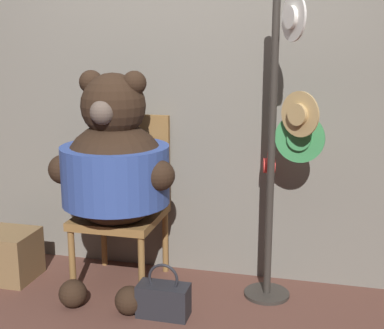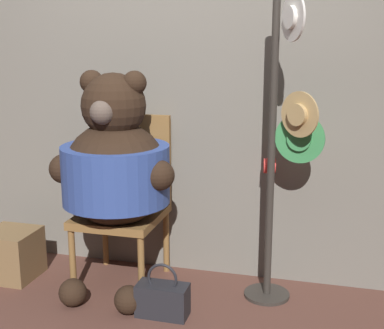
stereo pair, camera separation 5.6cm
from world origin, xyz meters
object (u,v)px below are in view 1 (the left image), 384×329
object	(u,v)px
teddy_bear	(115,168)
hat_display_rack	(282,152)
chair	(125,197)
handbag_on_ground	(163,300)

from	to	relation	value
teddy_bear	hat_display_rack	xyz separation A→B (m)	(0.99, 0.11, 0.12)
chair	handbag_on_ground	distance (m)	0.75
chair	teddy_bear	world-z (taller)	teddy_bear
teddy_bear	handbag_on_ground	distance (m)	0.83
hat_display_rack	handbag_on_ground	bearing A→B (deg)	-148.82
hat_display_rack	teddy_bear	bearing A→B (deg)	-173.65
handbag_on_ground	teddy_bear	bearing A→B (deg)	145.34
teddy_bear	handbag_on_ground	xyz separation A→B (m)	(0.38, -0.26, -0.69)
teddy_bear	hat_display_rack	size ratio (longest dim) A/B	0.77
hat_display_rack	handbag_on_ground	distance (m)	1.08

